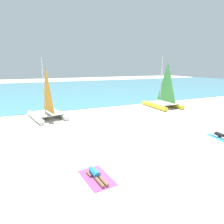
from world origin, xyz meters
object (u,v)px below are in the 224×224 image
(towel_left, at_px, (97,178))
(sunbather_right, at_px, (221,136))
(sailboat_white, at_px, (47,110))
(sailboat_yellow, at_px, (163,100))
(towel_right, at_px, (222,138))
(sunbather_left, at_px, (96,174))

(towel_left, relative_size, sunbather_right, 1.21)
(sailboat_white, relative_size, towel_left, 2.89)
(sailboat_yellow, xyz_separation_m, towel_right, (-2.81, -9.79, -0.86))
(towel_left, bearing_deg, sailboat_white, 93.86)
(sailboat_yellow, bearing_deg, sunbather_right, -105.17)
(sailboat_white, relative_size, sunbather_left, 3.50)
(towel_left, bearing_deg, sunbather_left, 95.71)
(towel_right, bearing_deg, sailboat_white, 134.72)
(sailboat_yellow, distance_m, towel_left, 16.36)
(sailboat_white, height_order, towel_right, sailboat_white)
(towel_left, bearing_deg, towel_right, 6.13)
(sunbather_left, distance_m, sunbather_right, 9.51)
(sailboat_yellow, height_order, sailboat_white, sailboat_yellow)
(sailboat_white, xyz_separation_m, sunbather_left, (0.76, -11.25, -0.69))
(sunbather_right, bearing_deg, towel_right, -90.00)
(sailboat_yellow, relative_size, sunbather_left, 3.70)
(sailboat_yellow, relative_size, sunbather_right, 3.70)
(sailboat_white, bearing_deg, towel_right, -56.64)
(towel_left, height_order, sunbather_right, sunbather_right)
(towel_left, height_order, towel_right, same)
(sailboat_white, distance_m, sunbather_right, 14.48)
(sunbather_left, bearing_deg, sailboat_yellow, 35.50)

